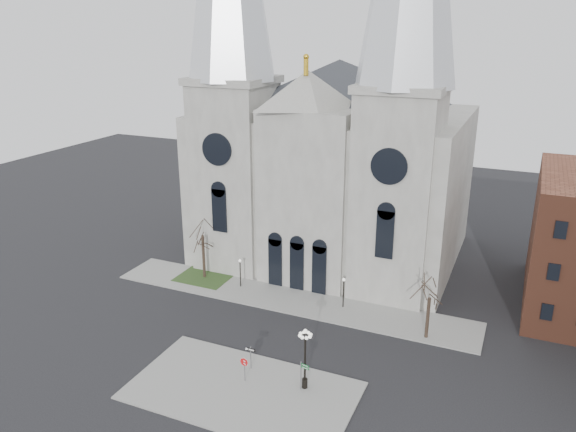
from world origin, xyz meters
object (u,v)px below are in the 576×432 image
at_px(globe_lamp, 305,351).
at_px(street_name_sign, 302,374).
at_px(stop_sign, 245,364).
at_px(one_way_sign, 251,354).

distance_m(globe_lamp, street_name_sign, 1.91).
bearing_deg(stop_sign, globe_lamp, 37.41).
bearing_deg(globe_lamp, one_way_sign, 173.05).
bearing_deg(stop_sign, street_name_sign, 34.04).
relative_size(globe_lamp, one_way_sign, 2.55).
distance_m(globe_lamp, one_way_sign, 5.57).
bearing_deg(globe_lamp, street_name_sign, -112.39).
xyz_separation_m(globe_lamp, one_way_sign, (-5.19, 0.63, -1.93)).
bearing_deg(stop_sign, one_way_sign, 125.42).
height_order(stop_sign, street_name_sign, street_name_sign).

